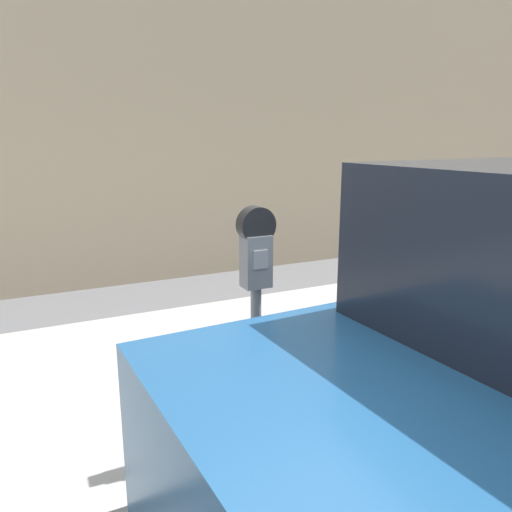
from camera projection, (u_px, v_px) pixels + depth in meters
name	position (u px, v px, depth m)	size (l,w,h in m)	color
sidewalk	(250.00, 358.00, 4.34)	(24.00, 2.80, 0.12)	#ADAAA3
building_facade	(149.00, 89.00, 6.44)	(24.00, 0.30, 5.07)	tan
parking_meter	(256.00, 283.00, 2.84)	(0.21, 0.12, 1.45)	slate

